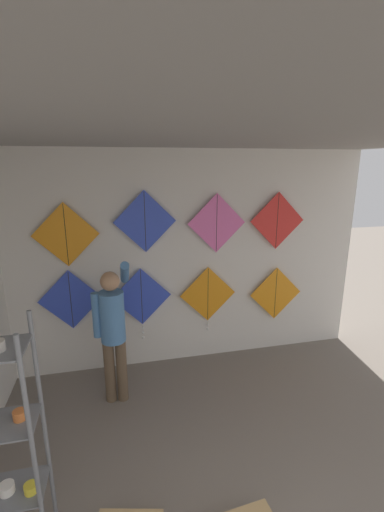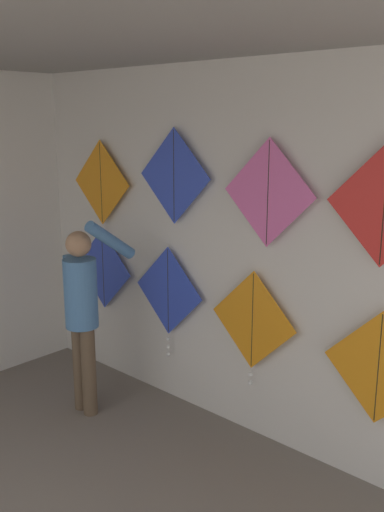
% 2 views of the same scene
% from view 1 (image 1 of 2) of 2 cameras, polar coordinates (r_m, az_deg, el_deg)
% --- Properties ---
extents(back_panel, '(4.99, 0.06, 2.80)m').
position_cam_1_polar(back_panel, '(4.43, -2.20, -0.81)').
color(back_panel, silver).
rests_on(back_panel, ground).
extents(ceiling_slab, '(4.99, 4.57, 0.04)m').
position_cam_1_polar(ceiling_slab, '(2.41, 6.57, 19.89)').
color(ceiling_slab, gray).
extents(shopkeeper, '(0.41, 0.56, 1.64)m').
position_cam_1_polar(shopkeeper, '(3.88, -13.05, -11.23)').
color(shopkeeper, brown).
rests_on(shopkeeper, ground).
extents(kite_0, '(0.76, 0.01, 0.76)m').
position_cam_1_polar(kite_0, '(4.43, -19.57, -6.90)').
color(kite_0, blue).
extents(kite_1, '(0.76, 0.04, 0.97)m').
position_cam_1_polar(kite_1, '(4.43, -8.40, -7.08)').
color(kite_1, blue).
extents(kite_2, '(0.76, 0.04, 0.90)m').
position_cam_1_polar(kite_2, '(4.58, 2.66, -6.60)').
color(kite_2, orange).
extents(kite_3, '(0.76, 0.01, 0.76)m').
position_cam_1_polar(kite_3, '(4.94, 13.75, -6.09)').
color(kite_3, orange).
extents(kite_4, '(0.76, 0.01, 0.76)m').
position_cam_1_polar(kite_4, '(4.21, -20.30, 3.33)').
color(kite_4, orange).
extents(kite_5, '(0.76, 0.01, 0.76)m').
position_cam_1_polar(kite_5, '(4.17, -7.85, 5.70)').
color(kite_5, blue).
extents(kite_6, '(0.76, 0.01, 0.76)m').
position_cam_1_polar(kite_6, '(4.35, 4.13, 5.47)').
color(kite_6, pink).
extents(kite_7, '(0.76, 0.01, 0.76)m').
position_cam_1_polar(kite_7, '(4.66, 14.02, 5.71)').
color(kite_7, red).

